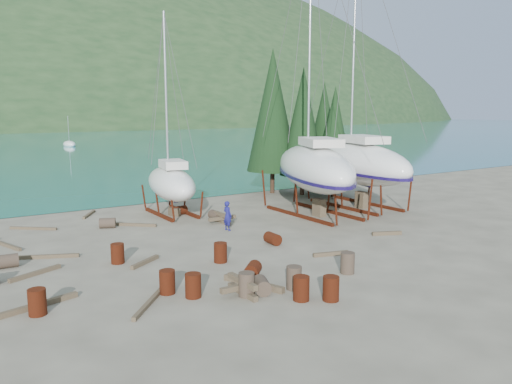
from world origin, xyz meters
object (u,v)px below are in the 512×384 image
large_sailboat_near (314,167)px  small_sailboat_shore (171,183)px  worker (227,216)px  large_sailboat_far (357,162)px

large_sailboat_near → small_sailboat_shore: size_ratio=1.51×
large_sailboat_near → small_sailboat_shore: large_sailboat_near is taller
large_sailboat_near → small_sailboat_shore: (-7.65, 4.98, -1.00)m
large_sailboat_near → worker: (-6.75, -0.69, -2.25)m
large_sailboat_near → large_sailboat_far: (4.26, 0.54, 0.02)m
small_sailboat_shore → worker: bearing=-69.9°
small_sailboat_shore → worker: size_ratio=7.63×
small_sailboat_shore → worker: 5.87m
large_sailboat_far → small_sailboat_shore: large_sailboat_far is taller
large_sailboat_near → large_sailboat_far: bearing=31.2°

